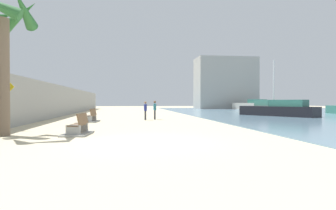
{
  "coord_description": "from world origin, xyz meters",
  "views": [
    {
      "loc": [
        -0.53,
        -10.75,
        1.53
      ],
      "look_at": [
        2.57,
        11.37,
        1.23
      ],
      "focal_mm": 30.72,
      "sensor_mm": 36.0,
      "label": 1
    }
  ],
  "objects": [
    {
      "name": "bench_near",
      "position": [
        -2.79,
        2.83,
        0.23
      ],
      "size": [
        1.29,
        2.19,
        0.98
      ],
      "color": "#9E9E99",
      "rests_on": "ground"
    },
    {
      "name": "boat_outer",
      "position": [
        14.53,
        16.27,
        0.68
      ],
      "size": [
        5.58,
        7.79,
        5.71
      ],
      "color": "black",
      "rests_on": "water_bay"
    },
    {
      "name": "boat_far_left",
      "position": [
        21.84,
        38.5,
        0.75
      ],
      "size": [
        5.52,
        7.03,
        1.82
      ],
      "color": "beige",
      "rests_on": "water_bay"
    },
    {
      "name": "boat_mid_bay",
      "position": [
        18.58,
        28.25,
        0.64
      ],
      "size": [
        3.95,
        6.8,
        1.66
      ],
      "color": "red",
      "rests_on": "water_bay"
    },
    {
      "name": "person_standing",
      "position": [
        1.69,
        13.05,
        0.9
      ],
      "size": [
        0.22,
        0.53,
        1.57
      ],
      "color": "#333338",
      "rests_on": "ground"
    },
    {
      "name": "harbor_building",
      "position": [
        19.31,
        46.0,
        5.18
      ],
      "size": [
        12.0,
        6.0,
        10.36
      ],
      "primitive_type": "cube",
      "color": "#9E9E99",
      "rests_on": "ground"
    },
    {
      "name": "ground_plane",
      "position": [
        0.0,
        18.0,
        0.0
      ],
      "size": [
        120.0,
        120.0,
        0.0
      ],
      "primitive_type": "plane",
      "color": "beige"
    },
    {
      "name": "pedestrian_sign",
      "position": [
        -6.85,
        5.29,
        1.68
      ],
      "size": [
        0.85,
        0.08,
        2.71
      ],
      "color": "slate",
      "rests_on": "ground"
    },
    {
      "name": "bench_far",
      "position": [
        -3.26,
        10.95,
        0.23
      ],
      "size": [
        1.32,
        2.2,
        0.98
      ],
      "color": "#9E9E99",
      "rests_on": "ground"
    },
    {
      "name": "palm_tree",
      "position": [
        -6.01,
        2.77,
        4.39
      ],
      "size": [
        3.25,
        3.35,
        6.31
      ],
      "color": "#7A6651",
      "rests_on": "ground"
    },
    {
      "name": "seawall",
      "position": [
        -7.5,
        18.0,
        1.55
      ],
      "size": [
        0.8,
        64.0,
        3.1
      ],
      "primitive_type": "cube",
      "color": "#9E9E99",
      "rests_on": "ground"
    },
    {
      "name": "person_walking",
      "position": [
        0.88,
        12.49,
        0.87
      ],
      "size": [
        0.23,
        0.53,
        1.52
      ],
      "color": "#333338",
      "rests_on": "ground"
    }
  ]
}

